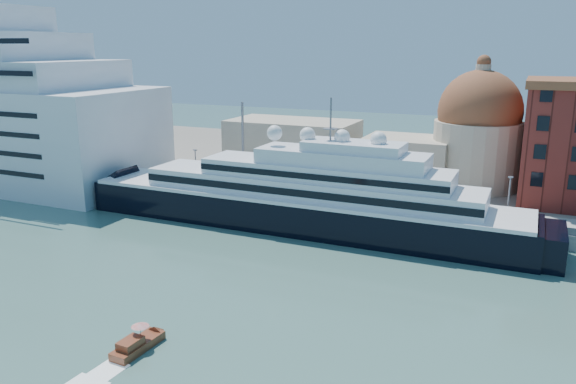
% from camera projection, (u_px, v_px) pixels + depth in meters
% --- Properties ---
extents(ground, '(400.00, 400.00, 0.00)m').
position_uv_depth(ground, '(259.00, 278.00, 77.42)').
color(ground, '#386159').
rests_on(ground, ground).
extents(quay, '(180.00, 10.00, 2.50)m').
position_uv_depth(quay, '(339.00, 207.00, 107.19)').
color(quay, gray).
rests_on(quay, ground).
extents(land, '(260.00, 72.00, 2.00)m').
position_uv_depth(land, '(391.00, 167.00, 143.54)').
color(land, slate).
rests_on(land, ground).
extents(quay_fence, '(180.00, 0.10, 1.20)m').
position_uv_depth(quay_fence, '(331.00, 204.00, 102.74)').
color(quay_fence, slate).
rests_on(quay_fence, quay).
extents(superyacht, '(89.85, 12.46, 26.85)m').
position_uv_depth(superyacht, '(283.00, 200.00, 99.21)').
color(superyacht, black).
rests_on(superyacht, ground).
extents(service_barge, '(12.87, 4.32, 2.89)m').
position_uv_depth(service_barge, '(157.00, 206.00, 109.22)').
color(service_barge, white).
rests_on(service_barge, ground).
extents(water_taxi, '(2.51, 6.52, 3.04)m').
position_uv_depth(water_taxi, '(137.00, 344.00, 58.90)').
color(water_taxi, maroon).
rests_on(water_taxi, ground).
extents(church, '(66.00, 18.00, 25.50)m').
position_uv_depth(church, '(402.00, 141.00, 123.24)').
color(church, beige).
rests_on(church, land).
extents(lamp_posts, '(120.80, 2.40, 18.00)m').
position_uv_depth(lamp_posts, '(275.00, 159.00, 108.45)').
color(lamp_posts, slate).
rests_on(lamp_posts, quay).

